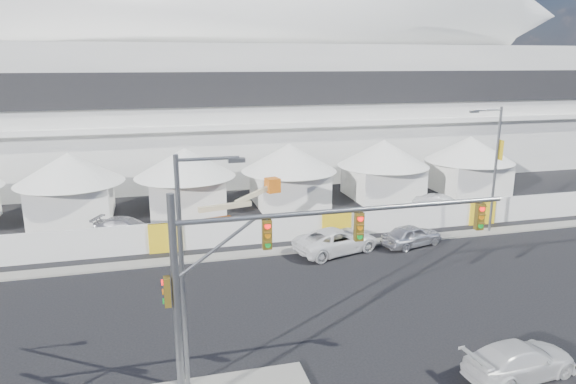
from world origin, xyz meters
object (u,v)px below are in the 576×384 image
object	(u,v)px
lot_car_a	(442,205)
traffic_mast	(252,286)
pickup_near	(520,360)
lot_car_c	(127,227)
boom_lift	(219,223)
pickup_curb	(337,240)
sedan_silver	(412,235)
streetlight_median	(188,259)
streetlight_curb	(494,161)

from	to	relation	value
lot_car_a	traffic_mast	distance (m)	28.47
pickup_near	lot_car_c	size ratio (longest dim) A/B	1.01
lot_car_a	boom_lift	distance (m)	18.63
pickup_curb	lot_car_c	bearing A→B (deg)	47.62
sedan_silver	lot_car_c	bearing A→B (deg)	55.52
traffic_mast	streetlight_median	size ratio (longest dim) A/B	1.39
lot_car_c	streetlight_curb	bearing A→B (deg)	-77.83
streetlight_median	pickup_near	bearing A→B (deg)	-11.30
lot_car_a	boom_lift	world-z (taller)	boom_lift
pickup_curb	boom_lift	distance (m)	8.83
streetlight_median	boom_lift	world-z (taller)	streetlight_median
lot_car_a	streetlight_curb	xyz separation A→B (m)	(0.73, -5.11, 4.61)
pickup_near	streetlight_median	world-z (taller)	streetlight_median
lot_car_a	streetlight_median	distance (m)	28.99
traffic_mast	boom_lift	bearing A→B (deg)	86.55
lot_car_a	traffic_mast	bearing A→B (deg)	175.51
pickup_curb	boom_lift	size ratio (longest dim) A/B	0.76
pickup_curb	lot_car_a	xyz separation A→B (m)	(11.45, 6.07, -0.04)
pickup_near	lot_car_c	bearing A→B (deg)	30.08
lot_car_a	boom_lift	xyz separation A→B (m)	(-18.61, -0.90, 0.26)
pickup_curb	streetlight_curb	xyz separation A→B (m)	(12.18, 0.95, 4.57)
sedan_silver	lot_car_a	xyz separation A→B (m)	(6.05, 6.26, 0.02)
lot_car_a	streetlight_median	world-z (taller)	streetlight_median
pickup_near	lot_car_c	distance (m)	27.00
lot_car_c	traffic_mast	bearing A→B (deg)	-140.82
lot_car_a	streetlight_curb	bearing A→B (deg)	-131.87
pickup_near	pickup_curb	bearing A→B (deg)	2.70
sedan_silver	pickup_curb	bearing A→B (deg)	73.50
pickup_curb	streetlight_median	world-z (taller)	streetlight_median
lot_car_a	traffic_mast	size ratio (longest dim) A/B	0.37
sedan_silver	boom_lift	distance (m)	13.66
streetlight_median	lot_car_a	bearing A→B (deg)	40.29
lot_car_a	boom_lift	size ratio (longest dim) A/B	0.61
pickup_curb	boom_lift	bearing A→B (deg)	38.06
pickup_near	boom_lift	distance (m)	22.31
sedan_silver	pickup_near	distance (m)	15.11
streetlight_median	boom_lift	xyz separation A→B (m)	(3.22, 17.61, -4.34)
lot_car_c	pickup_curb	bearing A→B (deg)	-91.48
pickup_near	traffic_mast	distance (m)	11.48
sedan_silver	boom_lift	size ratio (longest dim) A/B	0.57
boom_lift	pickup_curb	bearing A→B (deg)	-48.79
sedan_silver	streetlight_median	size ratio (longest dim) A/B	0.49
pickup_near	traffic_mast	xyz separation A→B (m)	(-10.70, 0.96, 4.04)
lot_car_c	sedan_silver	bearing A→B (deg)	-85.18
pickup_curb	streetlight_median	bearing A→B (deg)	124.04
streetlight_curb	boom_lift	world-z (taller)	streetlight_curb
lot_car_c	traffic_mast	xyz separation A→B (m)	(5.33, -20.77, 4.04)
sedan_silver	streetlight_curb	world-z (taller)	streetlight_curb
streetlight_median	boom_lift	size ratio (longest dim) A/B	1.17
pickup_curb	traffic_mast	world-z (taller)	traffic_mast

